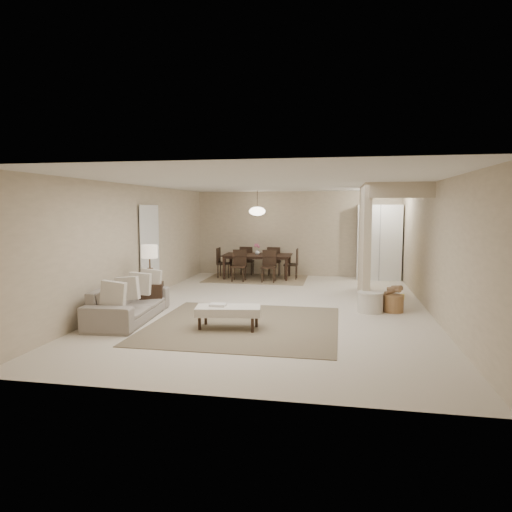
% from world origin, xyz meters
% --- Properties ---
extents(floor, '(9.00, 9.00, 0.00)m').
position_xyz_m(floor, '(0.00, 0.00, 0.00)').
color(floor, beige).
rests_on(floor, ground).
extents(ceiling, '(9.00, 9.00, 0.00)m').
position_xyz_m(ceiling, '(0.00, 0.00, 2.50)').
color(ceiling, white).
rests_on(ceiling, back_wall).
extents(back_wall, '(6.00, 0.00, 6.00)m').
position_xyz_m(back_wall, '(0.00, 4.50, 1.25)').
color(back_wall, tan).
rests_on(back_wall, floor).
extents(left_wall, '(0.00, 9.00, 9.00)m').
position_xyz_m(left_wall, '(-3.00, 0.00, 1.25)').
color(left_wall, tan).
rests_on(left_wall, floor).
extents(right_wall, '(0.00, 9.00, 9.00)m').
position_xyz_m(right_wall, '(3.00, 0.00, 1.25)').
color(right_wall, tan).
rests_on(right_wall, floor).
extents(partition, '(0.15, 2.50, 2.50)m').
position_xyz_m(partition, '(1.80, 1.25, 1.25)').
color(partition, tan).
rests_on(partition, floor).
extents(doorway, '(0.04, 0.90, 2.04)m').
position_xyz_m(doorway, '(-2.97, 0.60, 1.02)').
color(doorway, black).
rests_on(doorway, floor).
extents(pantry_cabinet, '(1.20, 0.55, 2.10)m').
position_xyz_m(pantry_cabinet, '(2.35, 4.15, 1.05)').
color(pantry_cabinet, white).
rests_on(pantry_cabinet, floor).
extents(flush_light, '(0.44, 0.44, 0.05)m').
position_xyz_m(flush_light, '(2.30, 3.20, 2.46)').
color(flush_light, white).
rests_on(flush_light, ceiling).
extents(living_rug, '(3.20, 3.20, 0.01)m').
position_xyz_m(living_rug, '(-0.33, -1.51, 0.01)').
color(living_rug, brown).
rests_on(living_rug, floor).
extents(sofa, '(2.22, 1.01, 0.63)m').
position_xyz_m(sofa, '(-2.45, -1.51, 0.32)').
color(sofa, gray).
rests_on(sofa, floor).
extents(ottoman_bench, '(1.13, 0.65, 0.38)m').
position_xyz_m(ottoman_bench, '(-0.53, -1.81, 0.31)').
color(ottoman_bench, beige).
rests_on(ottoman_bench, living_rug).
extents(side_table, '(0.61, 0.61, 0.53)m').
position_xyz_m(side_table, '(-2.40, -0.68, 0.27)').
color(side_table, black).
rests_on(side_table, floor).
extents(table_lamp, '(0.32, 0.32, 0.76)m').
position_xyz_m(table_lamp, '(-2.40, -0.68, 1.09)').
color(table_lamp, '#4C3320').
rests_on(table_lamp, side_table).
extents(round_pouf, '(0.50, 0.50, 0.39)m').
position_xyz_m(round_pouf, '(1.88, -0.10, 0.20)').
color(round_pouf, beige).
rests_on(round_pouf, floor).
extents(wicker_basket, '(0.49, 0.49, 0.33)m').
position_xyz_m(wicker_basket, '(2.32, 0.00, 0.17)').
color(wicker_basket, brown).
rests_on(wicker_basket, floor).
extents(dining_rug, '(2.80, 2.10, 0.01)m').
position_xyz_m(dining_rug, '(-1.05, 3.70, 0.01)').
color(dining_rug, '#867553').
rests_on(dining_rug, floor).
extents(dining_table, '(1.97, 1.13, 0.68)m').
position_xyz_m(dining_table, '(-1.05, 3.70, 0.34)').
color(dining_table, black).
rests_on(dining_table, dining_rug).
extents(dining_chairs, '(2.33, 1.70, 0.86)m').
position_xyz_m(dining_chairs, '(-1.05, 3.70, 0.43)').
color(dining_chairs, black).
rests_on(dining_chairs, dining_rug).
extents(vase, '(0.19, 0.19, 0.15)m').
position_xyz_m(vase, '(-1.05, 3.70, 0.76)').
color(vase, white).
rests_on(vase, dining_table).
extents(yellow_mat, '(1.07, 0.74, 0.01)m').
position_xyz_m(yellow_mat, '(2.24, 1.64, 0.01)').
color(yellow_mat, gold).
rests_on(yellow_mat, floor).
extents(pendant_light, '(0.46, 0.46, 0.71)m').
position_xyz_m(pendant_light, '(-1.05, 3.70, 1.92)').
color(pendant_light, '#4C3320').
rests_on(pendant_light, ceiling).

